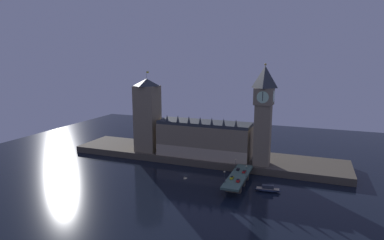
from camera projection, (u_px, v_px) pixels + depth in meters
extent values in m
plane|color=black|center=(185.00, 175.00, 225.34)|extent=(400.00, 400.00, 0.00)
cube|color=#4C4438|center=(203.00, 156.00, 260.65)|extent=(220.00, 42.00, 5.22)
cube|color=#7F7056|center=(204.00, 140.00, 250.42)|extent=(72.35, 23.07, 24.96)
cube|color=tan|center=(199.00, 154.00, 241.20)|extent=(72.35, 0.20, 8.98)
cube|color=#2D3338|center=(204.00, 123.00, 247.88)|extent=(72.35, 21.22, 2.40)
cone|color=#2D3338|center=(167.00, 118.00, 247.68)|extent=(2.40, 2.40, 5.49)
cone|color=#2D3338|center=(178.00, 119.00, 244.51)|extent=(2.40, 2.40, 5.49)
cone|color=#2D3338|center=(189.00, 120.00, 241.33)|extent=(2.40, 2.40, 5.49)
cone|color=#2D3338|center=(200.00, 120.00, 238.16)|extent=(2.40, 2.40, 5.49)
cone|color=#2D3338|center=(212.00, 121.00, 234.98)|extent=(2.40, 2.40, 5.49)
cone|color=#2D3338|center=(224.00, 122.00, 231.81)|extent=(2.40, 2.40, 5.49)
cone|color=#2D3338|center=(236.00, 123.00, 228.63)|extent=(2.40, 2.40, 5.49)
cube|color=#7F7056|center=(262.00, 135.00, 228.09)|extent=(10.97, 10.97, 43.64)
cube|color=#7F7056|center=(264.00, 96.00, 222.97)|extent=(12.94, 12.94, 11.63)
cylinder|color=#B7E5B7|center=(263.00, 97.00, 216.91)|extent=(8.19, 0.25, 8.19)
cylinder|color=#B7E5B7|center=(266.00, 95.00, 229.02)|extent=(8.19, 0.25, 8.19)
cylinder|color=#B7E5B7|center=(274.00, 97.00, 220.65)|extent=(0.25, 8.19, 8.19)
cylinder|color=#B7E5B7|center=(255.00, 96.00, 225.28)|extent=(0.25, 8.19, 8.19)
cube|color=black|center=(263.00, 96.00, 216.63)|extent=(0.36, 0.10, 6.14)
pyramid|color=#2D3338|center=(265.00, 77.00, 220.48)|extent=(12.94, 12.94, 15.18)
sphere|color=gold|center=(265.00, 64.00, 218.93)|extent=(1.60, 1.60, 1.60)
cube|color=#7F7056|center=(148.00, 119.00, 263.10)|extent=(17.29, 17.29, 53.71)
pyramid|color=#2D3338|center=(147.00, 82.00, 257.59)|extent=(17.64, 17.64, 5.83)
cylinder|color=#99999E|center=(146.00, 75.00, 256.49)|extent=(0.24, 0.24, 6.00)
cube|color=gold|center=(148.00, 72.00, 255.72)|extent=(2.00, 0.08, 1.20)
cube|color=#476656|center=(238.00, 177.00, 206.13)|extent=(10.84, 46.00, 1.40)
cube|color=#4C4438|center=(234.00, 188.00, 196.17)|extent=(9.21, 3.20, 5.00)
cube|color=#4C4438|center=(238.00, 181.00, 206.72)|extent=(9.21, 3.20, 5.00)
cube|color=#4C4438|center=(242.00, 175.00, 217.28)|extent=(9.21, 3.20, 5.00)
cube|color=black|center=(238.00, 169.00, 216.21)|extent=(1.85, 4.03, 0.70)
cube|color=black|center=(238.00, 168.00, 216.10)|extent=(1.52, 1.81, 0.45)
cylinder|color=black|center=(237.00, 169.00, 217.70)|extent=(0.22, 0.64, 0.64)
cylinder|color=black|center=(240.00, 169.00, 217.08)|extent=(0.22, 0.64, 0.64)
cylinder|color=black|center=(236.00, 170.00, 215.41)|extent=(0.22, 0.64, 0.64)
cylinder|color=black|center=(239.00, 170.00, 214.79)|extent=(0.22, 0.64, 0.64)
cube|color=yellow|center=(232.00, 178.00, 200.35)|extent=(1.71, 3.96, 0.95)
cube|color=black|center=(232.00, 177.00, 200.22)|extent=(1.40, 1.78, 0.45)
cylinder|color=black|center=(231.00, 177.00, 201.82)|extent=(0.22, 0.64, 0.64)
cylinder|color=black|center=(234.00, 178.00, 201.26)|extent=(0.22, 0.64, 0.64)
cylinder|color=black|center=(230.00, 179.00, 199.57)|extent=(0.22, 0.64, 0.64)
cylinder|color=black|center=(233.00, 179.00, 199.00)|extent=(0.22, 0.64, 0.64)
cube|color=red|center=(238.00, 181.00, 195.56)|extent=(1.98, 3.83, 0.96)
cube|color=black|center=(238.00, 180.00, 195.43)|extent=(1.62, 1.72, 0.45)
cylinder|color=black|center=(239.00, 182.00, 194.21)|extent=(0.22, 0.64, 0.64)
cylinder|color=black|center=(236.00, 182.00, 194.87)|extent=(0.22, 0.64, 0.64)
cylinder|color=black|center=(240.00, 181.00, 196.38)|extent=(0.22, 0.64, 0.64)
cylinder|color=black|center=(237.00, 180.00, 197.04)|extent=(0.22, 0.64, 0.64)
cube|color=red|center=(244.00, 172.00, 211.67)|extent=(1.86, 4.70, 0.74)
cube|color=black|center=(244.00, 171.00, 211.56)|extent=(1.53, 2.12, 0.45)
cylinder|color=black|center=(245.00, 173.00, 210.06)|extent=(0.22, 0.64, 0.64)
cylinder|color=black|center=(242.00, 172.00, 210.68)|extent=(0.22, 0.64, 0.64)
cylinder|color=black|center=(246.00, 171.00, 212.74)|extent=(0.22, 0.64, 0.64)
cylinder|color=black|center=(243.00, 171.00, 213.36)|extent=(0.22, 0.64, 0.64)
cylinder|color=black|center=(225.00, 181.00, 194.80)|extent=(0.28, 0.28, 0.82)
cylinder|color=#47384C|center=(225.00, 180.00, 194.66)|extent=(0.38, 0.38, 0.68)
sphere|color=tan|center=(225.00, 180.00, 194.58)|extent=(0.22, 0.22, 0.22)
cylinder|color=#2D3333|center=(224.00, 182.00, 194.26)|extent=(0.56, 0.56, 0.50)
cylinder|color=#2D3333|center=(224.00, 177.00, 193.66)|extent=(0.18, 0.18, 5.99)
sphere|color=#F9E5A3|center=(224.00, 171.00, 193.00)|extent=(0.60, 0.60, 0.60)
sphere|color=#F9E5A3|center=(224.00, 172.00, 193.22)|extent=(0.44, 0.44, 0.44)
sphere|color=#F9E5A3|center=(225.00, 172.00, 192.91)|extent=(0.44, 0.44, 0.44)
cylinder|color=#2D3333|center=(246.00, 176.00, 204.14)|extent=(0.56, 0.56, 0.50)
cylinder|color=#2D3333|center=(246.00, 171.00, 203.54)|extent=(0.18, 0.18, 5.95)
sphere|color=#F9E5A3|center=(246.00, 166.00, 202.89)|extent=(0.60, 0.60, 0.60)
sphere|color=#F9E5A3|center=(246.00, 167.00, 203.11)|extent=(0.44, 0.44, 0.44)
sphere|color=#F9E5A3|center=(247.00, 167.00, 202.79)|extent=(0.44, 0.44, 0.44)
cylinder|color=#2D3333|center=(236.00, 167.00, 221.28)|extent=(0.56, 0.56, 0.50)
cylinder|color=#2D3333|center=(236.00, 163.00, 220.78)|extent=(0.18, 0.18, 4.84)
sphere|color=#F9E5A3|center=(236.00, 159.00, 220.23)|extent=(0.60, 0.60, 0.60)
sphere|color=#F9E5A3|center=(235.00, 160.00, 220.45)|extent=(0.44, 0.44, 0.44)
sphere|color=#F9E5A3|center=(236.00, 160.00, 220.14)|extent=(0.44, 0.44, 0.44)
ellipsoid|color=#1E2842|center=(268.00, 190.00, 196.47)|extent=(15.83, 5.88, 2.09)
cube|color=tan|center=(268.00, 189.00, 196.30)|extent=(13.89, 4.84, 0.24)
cube|color=#2D333D|center=(268.00, 187.00, 196.08)|extent=(7.20, 3.36, 2.09)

